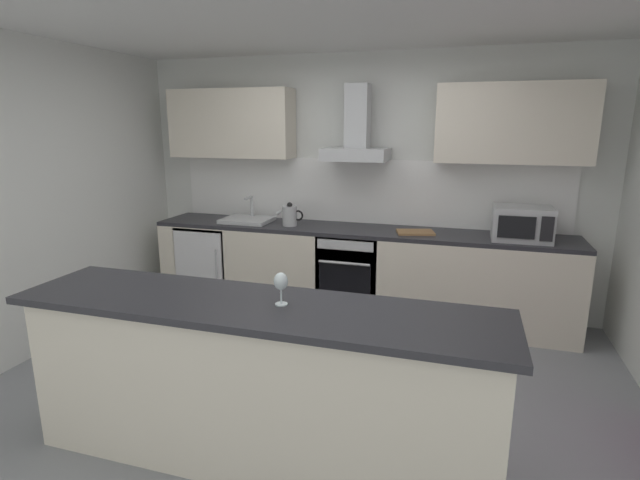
{
  "coord_description": "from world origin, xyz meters",
  "views": [
    {
      "loc": [
        1.04,
        -2.96,
        1.9
      ],
      "look_at": [
        -0.01,
        0.44,
        1.05
      ],
      "focal_mm": 27.16,
      "sensor_mm": 36.0,
      "label": 1
    }
  ],
  "objects_px": {
    "kettle": "(290,215)",
    "range_hood": "(357,137)",
    "refrigerator": "(212,262)",
    "microwave": "(522,224)",
    "oven": "(352,271)",
    "chopping_board": "(415,232)",
    "wine_glass": "(281,283)",
    "sink": "(247,219)"
  },
  "relations": [
    {
      "from": "microwave",
      "to": "kettle",
      "type": "bearing_deg",
      "value": -179.85
    },
    {
      "from": "refrigerator",
      "to": "microwave",
      "type": "distance_m",
      "value": 3.18
    },
    {
      "from": "sink",
      "to": "range_hood",
      "type": "bearing_deg",
      "value": 5.94
    },
    {
      "from": "microwave",
      "to": "wine_glass",
      "type": "xyz_separation_m",
      "value": [
        -1.39,
        -2.27,
        0.04
      ]
    },
    {
      "from": "oven",
      "to": "sink",
      "type": "height_order",
      "value": "sink"
    },
    {
      "from": "oven",
      "to": "sink",
      "type": "bearing_deg",
      "value": 179.45
    },
    {
      "from": "sink",
      "to": "chopping_board",
      "type": "height_order",
      "value": "sink"
    },
    {
      "from": "oven",
      "to": "kettle",
      "type": "height_order",
      "value": "kettle"
    },
    {
      "from": "range_hood",
      "to": "kettle",
      "type": "bearing_deg",
      "value": -165.74
    },
    {
      "from": "range_hood",
      "to": "wine_glass",
      "type": "bearing_deg",
      "value": -86.36
    },
    {
      "from": "microwave",
      "to": "oven",
      "type": "bearing_deg",
      "value": 178.96
    },
    {
      "from": "kettle",
      "to": "microwave",
      "type": "bearing_deg",
      "value": 0.15
    },
    {
      "from": "kettle",
      "to": "range_hood",
      "type": "height_order",
      "value": "range_hood"
    },
    {
      "from": "microwave",
      "to": "chopping_board",
      "type": "bearing_deg",
      "value": 179.74
    },
    {
      "from": "refrigerator",
      "to": "sink",
      "type": "relative_size",
      "value": 1.7
    },
    {
      "from": "oven",
      "to": "microwave",
      "type": "xyz_separation_m",
      "value": [
        1.54,
        -0.03,
        0.59
      ]
    },
    {
      "from": "wine_glass",
      "to": "chopping_board",
      "type": "xyz_separation_m",
      "value": [
        0.46,
        2.27,
        -0.18
      ]
    },
    {
      "from": "range_hood",
      "to": "chopping_board",
      "type": "bearing_deg",
      "value": -13.93
    },
    {
      "from": "kettle",
      "to": "range_hood",
      "type": "distance_m",
      "value": 1.02
    },
    {
      "from": "oven",
      "to": "refrigerator",
      "type": "bearing_deg",
      "value": -179.9
    },
    {
      "from": "refrigerator",
      "to": "chopping_board",
      "type": "distance_m",
      "value": 2.25
    },
    {
      "from": "microwave",
      "to": "kettle",
      "type": "distance_m",
      "value": 2.19
    },
    {
      "from": "microwave",
      "to": "range_hood",
      "type": "relative_size",
      "value": 0.69
    },
    {
      "from": "microwave",
      "to": "kettle",
      "type": "height_order",
      "value": "microwave"
    },
    {
      "from": "oven",
      "to": "kettle",
      "type": "bearing_deg",
      "value": -177.0
    },
    {
      "from": "microwave",
      "to": "range_hood",
      "type": "distance_m",
      "value": 1.72
    },
    {
      "from": "range_hood",
      "to": "chopping_board",
      "type": "relative_size",
      "value": 2.12
    },
    {
      "from": "chopping_board",
      "to": "sink",
      "type": "bearing_deg",
      "value": 178.87
    },
    {
      "from": "range_hood",
      "to": "wine_glass",
      "type": "height_order",
      "value": "range_hood"
    },
    {
      "from": "oven",
      "to": "range_hood",
      "type": "height_order",
      "value": "range_hood"
    },
    {
      "from": "refrigerator",
      "to": "wine_glass",
      "type": "relative_size",
      "value": 4.78
    },
    {
      "from": "sink",
      "to": "wine_glass",
      "type": "distance_m",
      "value": 2.65
    },
    {
      "from": "oven",
      "to": "chopping_board",
      "type": "xyz_separation_m",
      "value": [
        0.62,
        -0.02,
        0.45
      ]
    },
    {
      "from": "oven",
      "to": "chopping_board",
      "type": "bearing_deg",
      "value": -2.2
    },
    {
      "from": "refrigerator",
      "to": "microwave",
      "type": "relative_size",
      "value": 1.7
    },
    {
      "from": "oven",
      "to": "wine_glass",
      "type": "relative_size",
      "value": 4.5
    },
    {
      "from": "kettle",
      "to": "range_hood",
      "type": "xyz_separation_m",
      "value": [
        0.64,
        0.16,
        0.78
      ]
    },
    {
      "from": "refrigerator",
      "to": "wine_glass",
      "type": "height_order",
      "value": "wine_glass"
    },
    {
      "from": "kettle",
      "to": "chopping_board",
      "type": "relative_size",
      "value": 0.85
    },
    {
      "from": "refrigerator",
      "to": "kettle",
      "type": "bearing_deg",
      "value": -1.9
    },
    {
      "from": "sink",
      "to": "chopping_board",
      "type": "xyz_separation_m",
      "value": [
        1.76,
        -0.03,
        -0.02
      ]
    },
    {
      "from": "refrigerator",
      "to": "range_hood",
      "type": "xyz_separation_m",
      "value": [
        1.58,
        0.13,
        1.36
      ]
    }
  ]
}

